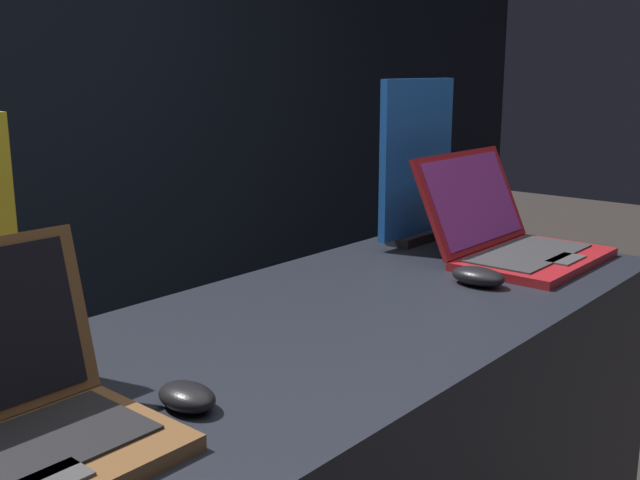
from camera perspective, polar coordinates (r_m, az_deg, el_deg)
The scene contains 4 objects.
mouse_front at distance 1.04m, azimuth -10.11°, elevation -11.66°, with size 0.06×0.09×0.04m.
laptop_back at distance 1.85m, azimuth 14.25°, elevation 0.38°, with size 0.39×0.35×0.25m.
mouse_back at distance 1.61m, azimuth 11.95°, elevation -2.73°, with size 0.07×0.12×0.04m.
promo_stand_back at distance 1.95m, azimuth 7.38°, elevation 5.61°, with size 0.30×0.07×0.42m.
Camera 1 is at (-0.99, -0.51, 1.39)m, focal length 42.00 mm.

